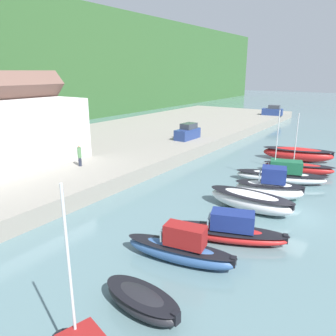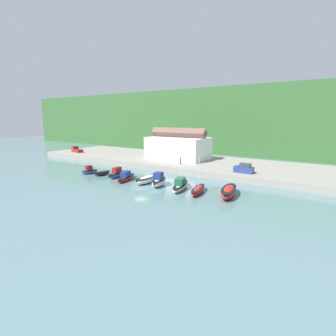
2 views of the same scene
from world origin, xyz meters
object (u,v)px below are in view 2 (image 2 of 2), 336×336
moored_boat_0 (89,171)px  moored_boat_8 (229,192)px  moored_boat_6 (180,185)px  moored_boat_5 (159,181)px  parked_car_0 (244,169)px  moored_boat_7 (198,190)px  moored_boat_2 (118,173)px  moored_boat_4 (147,179)px  moored_boat_3 (126,177)px  person_on_quay (180,160)px  pickup_truck_0 (76,150)px  moored_boat_1 (102,173)px

moored_boat_0 → moored_boat_8: bearing=17.8°
moored_boat_0 → moored_boat_6: bearing=16.9°
moored_boat_5 → parked_car_0: 19.66m
moored_boat_0 → moored_boat_7: bearing=15.6°
moored_boat_2 → moored_boat_4: 9.29m
moored_boat_8 → moored_boat_7: bearing=-178.6°
moored_boat_3 → person_on_quay: person_on_quay is taller
moored_boat_5 → parked_car_0: parked_car_0 is taller
moored_boat_5 → moored_boat_8: moored_boat_5 is taller
parked_car_0 → pickup_truck_0: parked_car_0 is taller
moored_boat_3 → pickup_truck_0: pickup_truck_0 is taller
moored_boat_7 → pickup_truck_0: (-57.97, 17.38, 1.65)m
moored_boat_6 → parked_car_0: moored_boat_6 is taller
moored_boat_6 → pickup_truck_0: (-53.86, 16.76, 1.46)m
moored_boat_5 → moored_boat_7: (8.96, -0.26, -0.42)m
moored_boat_0 → moored_boat_2: bearing=24.1°
moored_boat_3 → moored_boat_4: moored_boat_3 is taller
moored_boat_0 → moored_boat_2: moored_boat_0 is taller
moored_boat_6 → parked_car_0: 16.80m
moored_boat_4 → moored_boat_6: bearing=1.6°
moored_boat_2 → parked_car_0: size_ratio=1.61×
moored_boat_1 → moored_boat_3: moored_boat_3 is taller
moored_boat_4 → person_on_quay: (-2.30, 16.85, 1.74)m
moored_boat_3 → moored_boat_5: bearing=-18.8°
moored_boat_5 → person_on_quay: size_ratio=2.85×
moored_boat_3 → parked_car_0: bearing=17.3°
moored_boat_5 → moored_boat_0: bearing=164.3°
moored_boat_3 → moored_boat_8: 23.08m
moored_boat_4 → moored_boat_5: bearing=-5.6°
parked_car_0 → pickup_truck_0: bearing=89.5°
moored_boat_2 → moored_boat_7: bearing=-13.4°
moored_boat_6 → parked_car_0: (7.24, 15.08, 1.56)m
moored_boat_4 → pickup_truck_0: bearing=162.1°
moored_boat_4 → moored_boat_2: bearing=178.2°
moored_boat_3 → pickup_truck_0: 43.76m
moored_boat_3 → moored_boat_8: size_ratio=0.94×
moored_boat_4 → moored_boat_3: bearing=-172.4°
moored_boat_6 → person_on_quay: moored_boat_6 is taller
moored_boat_2 → pickup_truck_0: pickup_truck_0 is taller
moored_boat_7 → pickup_truck_0: moored_boat_7 is taller
moored_boat_2 → person_on_quay: person_on_quay is taller
moored_boat_3 → moored_boat_4: size_ratio=1.16×
moored_boat_8 → person_on_quay: bearing=127.9°
moored_boat_2 → moored_boat_3: (3.79, -1.16, -0.14)m
parked_car_0 → moored_boat_1: bearing=118.4°
moored_boat_0 → moored_boat_5: moored_boat_0 is taller
moored_boat_5 → moored_boat_6: moored_boat_6 is taller
parked_car_0 → person_on_quay: (-17.73, 1.85, 0.18)m
moored_boat_0 → moored_boat_3: bearing=16.1°
moored_boat_3 → moored_boat_7: moored_boat_7 is taller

